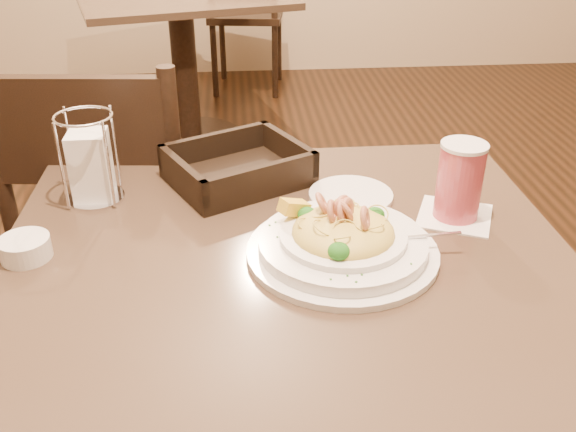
{
  "coord_description": "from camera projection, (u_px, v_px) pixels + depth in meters",
  "views": [
    {
      "loc": [
        -0.07,
        -0.8,
        1.27
      ],
      "look_at": [
        0.0,
        0.02,
        0.81
      ],
      "focal_mm": 40.0,
      "sensor_mm": 36.0,
      "label": 1
    }
  ],
  "objects": [
    {
      "name": "main_table",
      "position": [
        289.0,
        384.0,
        1.07
      ],
      "size": [
        0.9,
        0.9,
        0.73
      ],
      "color": "black",
      "rests_on": "ground"
    },
    {
      "name": "background_table",
      "position": [
        183.0,
        42.0,
        3.05
      ],
      "size": [
        1.1,
        1.1,
        0.73
      ],
      "rotation": [
        0.0,
        0.0,
        0.27
      ],
      "color": "black",
      "rests_on": "ground"
    },
    {
      "name": "dining_chair_near",
      "position": [
        116.0,
        230.0,
        1.53
      ],
      "size": [
        0.46,
        0.46,
        0.93
      ],
      "rotation": [
        0.0,
        0.0,
        3.05
      ],
      "color": "black",
      "rests_on": "ground"
    },
    {
      "name": "dining_chair_far",
      "position": [
        245.0,
        8.0,
        3.76
      ],
      "size": [
        0.47,
        0.47,
        0.93
      ],
      "rotation": [
        0.0,
        0.0,
        3.01
      ],
      "color": "black",
      "rests_on": "ground"
    },
    {
      "name": "pasta_bowl",
      "position": [
        342.0,
        239.0,
        0.98
      ],
      "size": [
        0.33,
        0.3,
        0.1
      ],
      "rotation": [
        0.0,
        0.0,
        -0.16
      ],
      "color": "white",
      "rests_on": "main_table"
    },
    {
      "name": "drink_glass",
      "position": [
        460.0,
        182.0,
        1.07
      ],
      "size": [
        0.16,
        0.16,
        0.14
      ],
      "rotation": [
        0.0,
        0.0,
        -0.41
      ],
      "color": "white",
      "rests_on": "main_table"
    },
    {
      "name": "bread_basket",
      "position": [
        238.0,
        170.0,
        1.21
      ],
      "size": [
        0.3,
        0.28,
        0.07
      ],
      "rotation": [
        0.0,
        0.0,
        0.48
      ],
      "color": "black",
      "rests_on": "main_table"
    },
    {
      "name": "napkin_caddy",
      "position": [
        91.0,
        164.0,
        1.12
      ],
      "size": [
        0.1,
        0.1,
        0.16
      ],
      "rotation": [
        0.0,
        0.0,
        -0.19
      ],
      "color": "silver",
      "rests_on": "main_table"
    },
    {
      "name": "side_plate",
      "position": [
        351.0,
        195.0,
        1.16
      ],
      "size": [
        0.18,
        0.18,
        0.01
      ],
      "primitive_type": "cylinder",
      "rotation": [
        0.0,
        0.0,
        0.17
      ],
      "color": "white",
      "rests_on": "main_table"
    },
    {
      "name": "butter_ramekin",
      "position": [
        25.0,
        248.0,
        0.98
      ],
      "size": [
        0.09,
        0.09,
        0.03
      ],
      "primitive_type": "cylinder",
      "rotation": [
        0.0,
        0.0,
        -0.26
      ],
      "color": "white",
      "rests_on": "main_table"
    }
  ]
}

